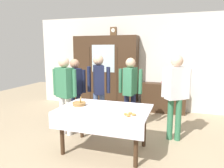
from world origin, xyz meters
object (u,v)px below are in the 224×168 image
person_behind_table_right (99,85)px  tea_cup_mid_left (99,104)px  book_stack (164,82)px  bookshelf_low (163,98)px  tea_cup_mid_right (135,107)px  spoon_mid_right (120,104)px  person_by_cabinet (65,88)px  person_behind_table_left (130,87)px  bread_basket (79,104)px  tea_cup_near_left (101,109)px  wall_cabinet (106,73)px  dining_table (104,115)px  pastry_plate (130,115)px  person_beside_shelf (75,86)px  person_near_right_end (176,89)px  mantel_clock (114,31)px  spoon_mid_left (126,112)px

person_behind_table_right → tea_cup_mid_left: bearing=-67.6°
book_stack → bookshelf_low: bearing=0.0°
tea_cup_mid_left → tea_cup_mid_right: bearing=0.5°
spoon_mid_right → person_by_cabinet: size_ratio=0.07×
person_behind_table_left → bread_basket: bearing=-120.8°
tea_cup_near_left → spoon_mid_right: tea_cup_near_left is taller
wall_cabinet → dining_table: bearing=-70.8°
pastry_plate → person_beside_shelf: (-1.56, 1.23, 0.15)m
tea_cup_mid_right → person_near_right_end: person_near_right_end is taller
mantel_clock → person_beside_shelf: bearing=-103.7°
person_behind_table_right → person_behind_table_left: size_ratio=1.04×
spoon_mid_left → person_near_right_end: person_near_right_end is taller
bookshelf_low → tea_cup_near_left: bearing=-105.9°
bread_basket → person_beside_shelf: 1.10m
tea_cup_mid_right → person_near_right_end: 0.97m
dining_table → tea_cup_mid_left: 0.24m
bookshelf_low → bread_basket: size_ratio=4.94×
dining_table → person_near_right_end: bearing=37.0°
bookshelf_low → bread_basket: 2.92m
pastry_plate → spoon_mid_left: bearing=117.4°
person_near_right_end → person_by_cabinet: bearing=-168.6°
spoon_mid_left → person_behind_table_left: (-0.22, 1.22, 0.18)m
bread_basket → spoon_mid_right: bearing=22.7°
bread_basket → person_near_right_end: person_near_right_end is taller
dining_table → spoon_mid_left: spoon_mid_left is taller
spoon_mid_left → person_beside_shelf: person_beside_shelf is taller
dining_table → person_by_cabinet: size_ratio=0.95×
mantel_clock → bread_basket: (0.18, -2.55, -1.45)m
person_by_cabinet → tea_cup_mid_left: bearing=-18.5°
person_near_right_end → person_beside_shelf: bearing=176.8°
dining_table → pastry_plate: size_ratio=5.45×
tea_cup_near_left → spoon_mid_left: size_ratio=1.09×
wall_cabinet → person_by_cabinet: size_ratio=1.33×
spoon_mid_left → person_near_right_end: size_ratio=0.07×
person_beside_shelf → person_near_right_end: person_near_right_end is taller
tea_cup_near_left → pastry_plate: bearing=-14.3°
spoon_mid_left → pastry_plate: bearing=-62.6°
wall_cabinet → spoon_mid_left: size_ratio=17.89×
tea_cup_mid_left → person_behind_table_left: size_ratio=0.08×
mantel_clock → tea_cup_mid_left: 2.90m
bookshelf_low → tea_cup_near_left: tea_cup_near_left is taller
wall_cabinet → tea_cup_mid_right: bearing=-60.2°
dining_table → person_near_right_end: (1.13, 0.85, 0.35)m
bread_basket → pastry_plate: 1.04m
bread_basket → person_near_right_end: 1.81m
spoon_mid_left → spoon_mid_right: bearing=119.2°
wall_cabinet → person_beside_shelf: 1.63m
spoon_mid_right → person_by_cabinet: person_by_cabinet is taller
dining_table → person_beside_shelf: 1.46m
person_by_cabinet → person_behind_table_left: bearing=32.0°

